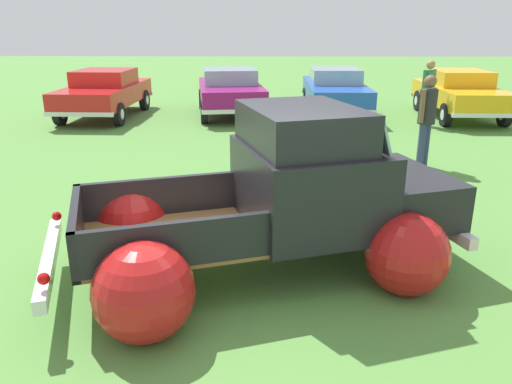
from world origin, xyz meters
The scene contains 8 objects.
ground_plane centered at (0.00, 0.00, 0.00)m, with size 80.00×80.00×0.00m, color #548C3D.
vintage_pickup_truck centered at (0.37, 0.12, 0.76)m, with size 4.99×3.77×1.96m.
show_car_0 centered at (-4.86, 10.15, 0.78)m, with size 2.05×4.40×1.43m.
show_car_1 centered at (-1.00, 10.60, 0.78)m, with size 2.49×4.43×1.43m.
show_car_2 centered at (2.34, 10.83, 0.78)m, with size 1.85×4.64×1.43m.
show_car_3 centered at (6.07, 10.18, 0.78)m, with size 1.90×4.32×1.43m.
spectator_0 centered at (3.31, 4.53, 1.06)m, with size 0.48×0.48×1.84m.
spectator_1 centered at (4.67, 8.84, 1.05)m, with size 0.48×0.48×1.83m.
Camera 1 is at (0.11, -5.32, 2.79)m, focal length 34.92 mm.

